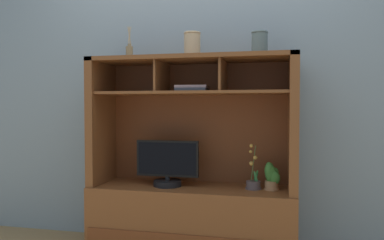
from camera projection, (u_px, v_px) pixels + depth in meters
name	position (u px, v px, depth m)	size (l,w,h in m)	color
back_wall	(199.00, 66.00, 2.99)	(6.00, 0.02, 2.80)	gray
media_console	(192.00, 194.00, 2.78)	(1.48, 0.49, 1.44)	brown
tv_monitor	(167.00, 166.00, 2.78)	(0.47, 0.21, 0.34)	black
potted_orchid	(253.00, 182.00, 2.68)	(0.12, 0.12, 0.32)	#56494A
potted_fern	(271.00, 176.00, 2.66)	(0.11, 0.11, 0.19)	#AD7C51
magazine_stack_left	(193.00, 89.00, 2.73)	(0.25, 0.30, 0.04)	#343741
diffuser_bottle	(130.00, 52.00, 2.84)	(0.05, 0.05, 0.24)	olive
ceramic_vase	(192.00, 45.00, 2.74)	(0.12, 0.12, 0.18)	tan
accent_vase	(260.00, 43.00, 2.61)	(0.12, 0.12, 0.16)	#506263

